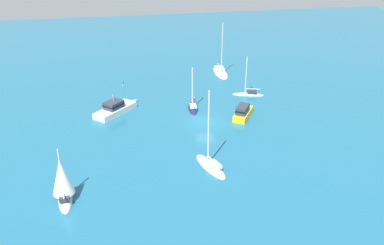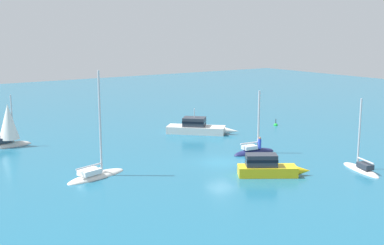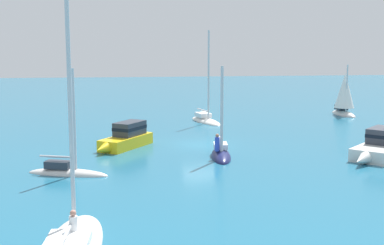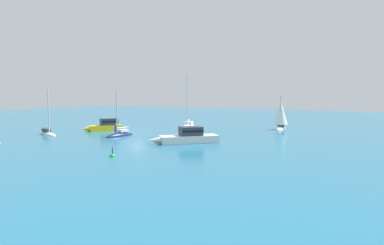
% 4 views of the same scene
% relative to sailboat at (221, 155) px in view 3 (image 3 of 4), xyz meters
% --- Properties ---
extents(ground_plane, '(160.00, 160.00, 0.00)m').
position_rel_sailboat_xyz_m(ground_plane, '(0.79, -4.75, -0.17)').
color(ground_plane, '#1E607F').
extents(sailboat, '(1.80, 4.75, 6.71)m').
position_rel_sailboat_xyz_m(sailboat, '(0.00, 0.00, 0.00)').
color(sailboat, '#191E4C').
rests_on(sailboat, ground).
extents(yacht, '(3.12, 6.03, 9.22)m').
position_rel_sailboat_xyz_m(yacht, '(-1.41, -16.17, 0.04)').
color(yacht, silver).
rests_on(yacht, ground).
extents(powerboat, '(4.42, 5.75, 1.87)m').
position_rel_sailboat_xyz_m(powerboat, '(6.39, -4.15, 0.59)').
color(powerboat, yellow).
rests_on(powerboat, ground).
extents(sailboat_1, '(5.07, 2.61, 6.63)m').
position_rel_sailboat_xyz_m(sailboat_1, '(9.88, 3.60, 0.01)').
color(sailboat_1, silver).
rests_on(sailboat_1, ground).
extents(launch, '(7.04, 7.07, 2.95)m').
position_rel_sailboat_xyz_m(launch, '(-11.08, 0.98, 0.53)').
color(launch, silver).
rests_on(launch, ground).
extents(sailboat_2, '(2.25, 4.72, 5.92)m').
position_rel_sailboat_xyz_m(sailboat_2, '(-16.77, -19.06, 1.70)').
color(sailboat_2, silver).
rests_on(sailboat_2, ground).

